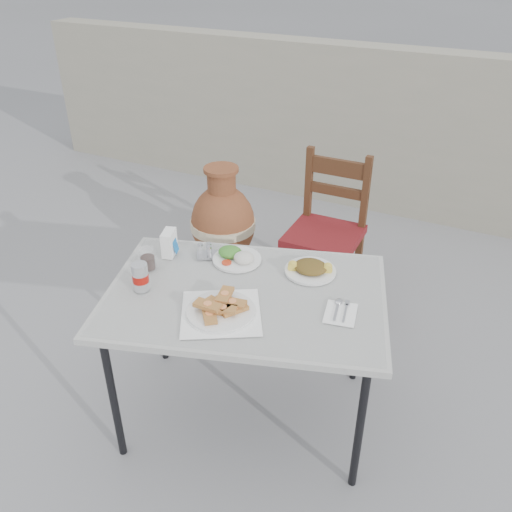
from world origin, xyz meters
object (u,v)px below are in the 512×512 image
at_px(soda_can, 140,277).
at_px(napkin_holder, 169,243).
at_px(condiment_caddy, 207,252).
at_px(chair, 326,231).
at_px(salad_rice_plate, 236,256).
at_px(cola_glass, 148,260).
at_px(pide_plate, 221,307).
at_px(salad_chopped_plate, 310,268).
at_px(terracotta_urn, 223,225).
at_px(cafe_table, 245,302).

height_order(soda_can, napkin_holder, soda_can).
distance_m(soda_can, napkin_holder, 0.28).
xyz_separation_m(condiment_caddy, chair, (0.27, 0.84, -0.24)).
relative_size(salad_rice_plate, cola_glass, 2.25).
relative_size(cola_glass, condiment_caddy, 0.83).
bearing_deg(pide_plate, salad_chopped_plate, 64.51).
xyz_separation_m(soda_can, terracotta_urn, (-0.30, 1.18, -0.40)).
distance_m(cafe_table, soda_can, 0.43).
distance_m(cafe_table, condiment_caddy, 0.33).
bearing_deg(condiment_caddy, salad_rice_plate, 12.12).
distance_m(cafe_table, pide_plate, 0.18).
xyz_separation_m(salad_rice_plate, cola_glass, (-0.30, -0.22, 0.02)).
xyz_separation_m(salad_chopped_plate, napkin_holder, (-0.61, -0.14, 0.04)).
bearing_deg(cafe_table, pide_plate, -96.93).
height_order(cafe_table, condiment_caddy, condiment_caddy).
bearing_deg(terracotta_urn, condiment_caddy, -64.39).
xyz_separation_m(cafe_table, condiment_caddy, (-0.28, 0.17, 0.07)).
relative_size(cafe_table, soda_can, 10.93).
bearing_deg(salad_rice_plate, condiment_caddy, -167.88).
bearing_deg(cafe_table, terracotta_urn, 123.87).
bearing_deg(cola_glass, soda_can, -63.92).
distance_m(cola_glass, chair, 1.15).
distance_m(salad_rice_plate, napkin_holder, 0.30).
distance_m(salad_rice_plate, soda_can, 0.43).
bearing_deg(napkin_holder, terracotta_urn, 88.10).
bearing_deg(pide_plate, terracotta_urn, 119.39).
relative_size(pide_plate, napkin_holder, 3.54).
distance_m(soda_can, terracotta_urn, 1.29).
bearing_deg(pide_plate, condiment_caddy, 127.93).
xyz_separation_m(salad_rice_plate, terracotta_urn, (-0.54, 0.82, -0.36)).
bearing_deg(cafe_table, cola_glass, -176.98).
relative_size(condiment_caddy, terracotta_urn, 0.16).
height_order(salad_rice_plate, condiment_caddy, condiment_caddy).
relative_size(cafe_table, salad_rice_plate, 6.01).
xyz_separation_m(napkin_holder, chair, (0.42, 0.89, -0.27)).
distance_m(salad_rice_plate, cola_glass, 0.38).
height_order(salad_rice_plate, cola_glass, cola_glass).
height_order(salad_chopped_plate, chair, chair).
bearing_deg(cola_glass, condiment_caddy, 48.33).
relative_size(pide_plate, cola_glass, 4.26).
bearing_deg(terracotta_urn, cafe_table, -56.13).
distance_m(salad_rice_plate, terracotta_urn, 1.05).
distance_m(cafe_table, terracotta_urn, 1.26).
relative_size(soda_can, terracotta_urn, 0.17).
xyz_separation_m(salad_chopped_plate, terracotta_urn, (-0.86, 0.77, -0.36)).
bearing_deg(pide_plate, chair, 89.53).
distance_m(pide_plate, chair, 1.19).
height_order(pide_plate, terracotta_urn, pide_plate).
bearing_deg(terracotta_urn, chair, -1.16).
height_order(cafe_table, salad_rice_plate, salad_rice_plate).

